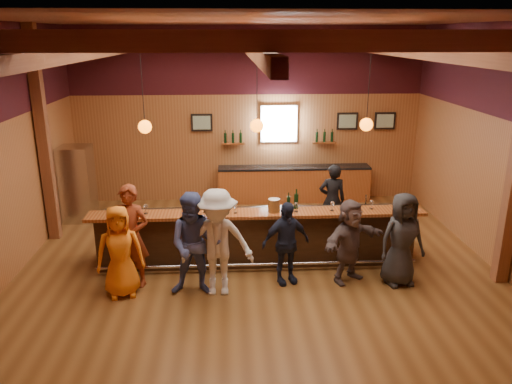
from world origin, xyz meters
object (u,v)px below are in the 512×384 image
customer_brown (350,241)px  back_bar_cabinet (294,184)px  customer_redvest (131,236)px  ice_bucket (274,205)px  customer_navy (286,243)px  customer_white (217,243)px  customer_dark (402,239)px  bar_counter (257,234)px  bartender (332,200)px  stainless_fridge (78,184)px  customer_orange (120,251)px  bottle_a (289,202)px  customer_denim (195,244)px

customer_brown → back_bar_cabinet: bearing=61.1°
customer_redvest → ice_bucket: size_ratio=7.54×
customer_navy → customer_white: bearing=176.8°
customer_brown → customer_dark: size_ratio=0.91×
bar_counter → bartender: size_ratio=3.91×
customer_redvest → customer_white: size_ratio=0.98×
customer_dark → ice_bucket: size_ratio=6.90×
bar_counter → stainless_fridge: bearing=149.2°
customer_orange → bottle_a: 3.20m
bar_counter → ice_bucket: (0.29, -0.32, 0.71)m
customer_orange → customer_redvest: bearing=57.7°
customer_redvest → customer_dark: customer_redvest is taller
customer_denim → customer_white: bearing=2.3°
customer_redvest → back_bar_cabinet: bearing=69.0°
customer_white → customer_navy: (1.19, 0.33, -0.18)m
stainless_fridge → customer_dark: bearing=-28.6°
customer_orange → bartender: (4.09, 2.47, 0.01)m
customer_white → bottle_a: size_ratio=5.87×
customer_orange → bottle_a: (2.97, 1.12, 0.43)m
bar_counter → bottle_a: bearing=-16.2°
bottle_a → customer_orange: bearing=-159.4°
customer_dark → back_bar_cabinet: bearing=95.0°
stainless_fridge → customer_redvest: size_ratio=0.97×
customer_dark → customer_brown: bearing=159.9°
back_bar_cabinet → customer_denim: 5.42m
bartender → bottle_a: bearing=51.0°
bar_counter → customer_denim: (-1.12, -1.31, 0.39)m
customer_navy → customer_brown: (1.14, 0.00, 0.01)m
ice_bucket → back_bar_cabinet: bearing=77.1°
customer_navy → bar_counter: bearing=95.6°
customer_white → bottle_a: 1.79m
bottle_a → customer_denim: bearing=-146.3°
bar_counter → ice_bucket: ice_bucket is taller
customer_brown → customer_dark: 0.90m
ice_bucket → stainless_fridge: bearing=147.9°
customer_dark → bartender: bearing=97.8°
customer_denim → customer_orange: bearing=-176.8°
customer_redvest → customer_white: (1.50, -0.39, 0.01)m
bottle_a → customer_navy: bearing=-99.6°
bottle_a → customer_white: bearing=-139.1°
customer_orange → customer_denim: customer_denim is taller
customer_orange → ice_bucket: bearing=7.7°
customer_orange → customer_white: size_ratio=0.85×
customer_white → customer_navy: bearing=17.6°
bar_counter → customer_navy: 1.12m
customer_denim → customer_white: size_ratio=0.97×
customer_redvest → bottle_a: 2.95m
stainless_fridge → ice_bucket: (4.41, -2.77, 0.33)m
bartender → bottle_a: size_ratio=5.05×
customer_white → bottle_a: (1.33, 1.15, 0.30)m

